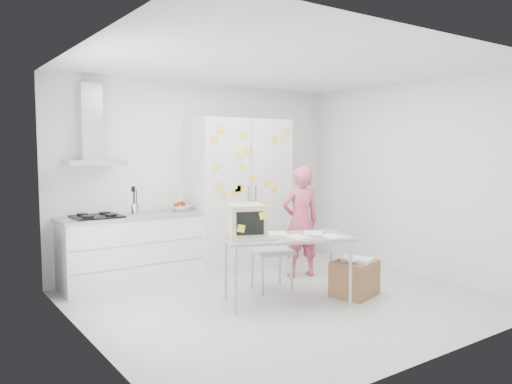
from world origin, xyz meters
TOP-DOWN VIEW (x-y plane):
  - floor at (0.00, 0.00)m, footprint 4.50×4.00m
  - walls at (0.00, 0.72)m, footprint 4.52×4.01m
  - ceiling at (0.00, 0.00)m, footprint 4.50×4.00m
  - counter_run at (-1.20, 1.70)m, footprint 1.84×0.63m
  - range_hood at (-1.65, 1.84)m, footprint 0.70×0.48m
  - tall_cabinet at (0.45, 1.67)m, footprint 1.50×0.68m
  - person at (0.86, 0.75)m, footprint 0.63×0.49m
  - desk at (-0.30, 0.07)m, footprint 1.60×1.19m
  - chair at (0.14, 0.50)m, footprint 0.58×0.58m
  - cardboard_box at (0.80, -0.33)m, footprint 0.63×0.55m

SIDE VIEW (x-z plane):
  - floor at x=0.00m, z-range -0.02..0.00m
  - cardboard_box at x=0.80m, z-range -0.01..0.45m
  - counter_run at x=-1.20m, z-range -0.17..1.11m
  - chair at x=0.14m, z-range 0.07..1.11m
  - person at x=0.86m, z-range 0.00..1.53m
  - desk at x=-0.30m, z-range 0.30..1.44m
  - tall_cabinet at x=0.45m, z-range 0.00..2.20m
  - walls at x=0.00m, z-range 0.00..2.70m
  - range_hood at x=-1.65m, z-range 1.45..2.46m
  - ceiling at x=0.00m, z-range 2.69..2.71m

